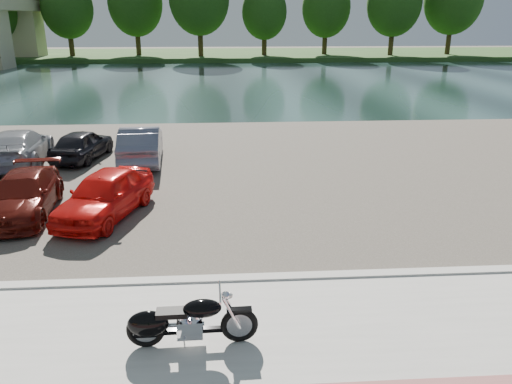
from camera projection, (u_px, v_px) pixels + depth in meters
ground at (234, 336)px, 9.32m from camera, size 200.00×200.00×0.00m
promenade at (236, 369)px, 8.36m from camera, size 60.00×6.00×0.10m
kerb at (232, 280)px, 11.18m from camera, size 60.00×0.30×0.14m
parking_lot at (227, 168)px, 19.67m from camera, size 60.00×18.00×0.04m
river at (223, 81)px, 47.00m from camera, size 120.00×40.00×0.00m
far_bank at (222, 55)px, 77.04m from camera, size 120.00×24.00×0.60m
far_trees at (253, 4)px, 69.10m from camera, size 70.25×10.68×12.52m
motorcycle at (180, 322)px, 8.77m from camera, size 2.33×0.75×1.05m
car_3 at (23, 195)px, 14.82m from camera, size 2.09×4.35×1.22m
car_4 at (105, 194)px, 14.62m from camera, size 2.72×4.35×1.38m
car_7 at (19, 147)px, 19.97m from camera, size 2.52×5.04×1.41m
car_8 at (82, 144)px, 20.68m from camera, size 2.12×3.88×1.25m
car_9 at (141, 144)px, 20.22m from camera, size 1.93×4.61×1.48m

